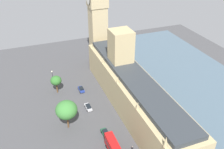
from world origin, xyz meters
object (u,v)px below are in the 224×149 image
car_blue_near_tower (81,89)px  pedestrian_under_trees (132,149)px  clock_tower (97,9)px  double_decker_bus_kerbside (114,149)px  car_silver_leading (88,107)px  plane_tree_corner (66,110)px  plane_tree_trailing (56,81)px  street_lamp_by_river_gate (52,75)px  car_dark_green_midblock (105,133)px  parliament_building (132,89)px

car_blue_near_tower → pedestrian_under_trees: (-6.27, 36.62, -0.16)m
clock_tower → double_decker_bus_kerbside: (14.61, 58.23, -24.27)m
car_silver_leading → double_decker_bus_kerbside: size_ratio=0.44×
double_decker_bus_kerbside → plane_tree_corner: bearing=-58.5°
car_blue_near_tower → double_decker_bus_kerbside: double_decker_bus_kerbside is taller
plane_tree_trailing → car_silver_leading: bearing=120.2°
pedestrian_under_trees → street_lamp_by_river_gate: street_lamp_by_river_gate is taller
clock_tower → car_dark_green_midblock: size_ratio=12.32×
parliament_building → car_dark_green_midblock: size_ratio=16.22×
car_dark_green_midblock → car_silver_leading: bearing=92.2°
parliament_building → clock_tower: size_ratio=1.32×
street_lamp_by_river_gate → car_silver_leading: bearing=113.2°
car_blue_near_tower → car_silver_leading: (0.64, 12.48, 0.00)m
clock_tower → car_silver_leading: bearing=65.5°
double_decker_bus_kerbside → street_lamp_by_river_gate: bearing=-76.7°
clock_tower → car_silver_leading: size_ratio=11.16×
double_decker_bus_kerbside → plane_tree_trailing: 40.36m
double_decker_bus_kerbside → car_dark_green_midblock: bearing=-92.1°
parliament_building → double_decker_bus_kerbside: (14.74, 20.11, -5.01)m
car_silver_leading → street_lamp_by_river_gate: (9.25, -21.58, 3.76)m
parliament_building → pedestrian_under_trees: 23.21m
car_blue_near_tower → car_dark_green_midblock: (-0.80, 27.48, -0.00)m
pedestrian_under_trees → plane_tree_trailing: size_ratio=0.21×
pedestrian_under_trees → plane_tree_corner: 24.34m
double_decker_bus_kerbside → street_lamp_by_river_gate: size_ratio=1.57×
car_blue_near_tower → plane_tree_trailing: (9.41, -2.60, 4.76)m
car_dark_green_midblock → double_decker_bus_kerbside: 9.12m
parliament_building → pedestrian_under_trees: bearing=66.4°
double_decker_bus_kerbside → pedestrian_under_trees: bearing=178.6°
car_dark_green_midblock → plane_tree_corner: bearing=139.7°
car_blue_near_tower → plane_tree_corner: bearing=-117.6°
parliament_building → clock_tower: (0.13, -38.12, 19.27)m
car_dark_green_midblock → plane_tree_trailing: plane_tree_trailing is taller
clock_tower → street_lamp_by_river_gate: 35.73m
clock_tower → car_dark_green_midblock: clock_tower is taller
plane_tree_trailing → street_lamp_by_river_gate: bearing=-85.8°
car_silver_leading → plane_tree_trailing: plane_tree_trailing is taller
car_blue_near_tower → car_dark_green_midblock: 27.49m
clock_tower → car_blue_near_tower: bearing=55.5°
pedestrian_under_trees → plane_tree_trailing: 42.53m
pedestrian_under_trees → street_lamp_by_river_gate: (16.16, -45.72, 3.92)m
street_lamp_by_river_gate → pedestrian_under_trees: bearing=109.5°
parliament_building → plane_tree_trailing: size_ratio=9.02×
car_dark_green_midblock → parliament_building: bearing=34.6°
clock_tower → pedestrian_under_trees: size_ratio=32.03×
car_silver_leading → clock_tower: bearing=62.4°
clock_tower → street_lamp_by_river_gate: size_ratio=7.75×
car_silver_leading → plane_tree_corner: (9.09, 7.08, 6.57)m
car_blue_near_tower → double_decker_bus_kerbside: bearing=-90.5°
car_silver_leading → double_decker_bus_kerbside: (-1.04, 23.94, 1.75)m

